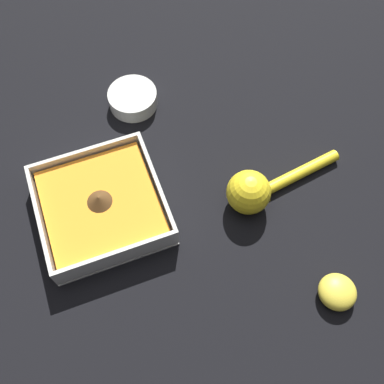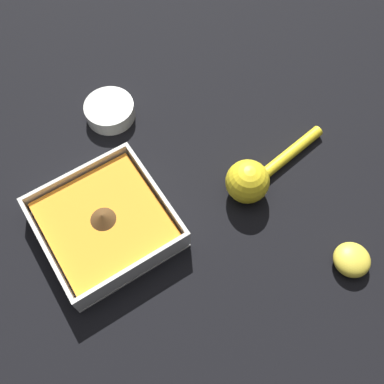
% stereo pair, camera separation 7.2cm
% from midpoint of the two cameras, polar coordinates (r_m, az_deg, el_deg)
% --- Properties ---
extents(ground_plane, '(4.00, 4.00, 0.00)m').
position_cam_midpoint_polar(ground_plane, '(0.76, -5.65, 0.62)').
color(ground_plane, black).
extents(square_dish, '(0.19, 0.19, 0.05)m').
position_cam_midpoint_polar(square_dish, '(0.72, -8.63, -2.10)').
color(square_dish, silver).
rests_on(square_dish, ground_plane).
extents(spice_bowl, '(0.09, 0.09, 0.03)m').
position_cam_midpoint_polar(spice_bowl, '(0.84, -5.06, 11.49)').
color(spice_bowl, silver).
rests_on(spice_bowl, ground_plane).
extents(lemon_squeezer, '(0.07, 0.21, 0.07)m').
position_cam_midpoint_polar(lemon_squeezer, '(0.73, 10.93, 0.05)').
color(lemon_squeezer, yellow).
rests_on(lemon_squeezer, ground_plane).
extents(lemon_half, '(0.06, 0.06, 0.03)m').
position_cam_midpoint_polar(lemon_half, '(0.71, 20.81, -12.08)').
color(lemon_half, yellow).
rests_on(lemon_half, ground_plane).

